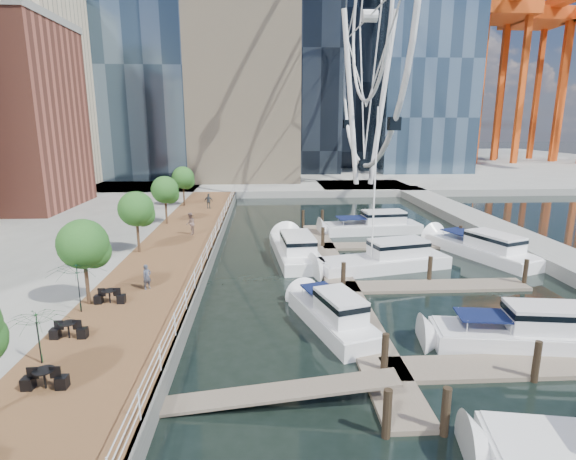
{
  "coord_description": "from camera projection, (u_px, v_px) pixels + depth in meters",
  "views": [
    {
      "loc": [
        -2.03,
        -18.98,
        10.31
      ],
      "look_at": [
        -0.31,
        12.1,
        3.0
      ],
      "focal_mm": 28.0,
      "sensor_mm": 36.0,
      "label": 1
    }
  ],
  "objects": [
    {
      "name": "cafe_tables",
      "position": [
        58.0,
        352.0,
        18.1
      ],
      "size": [
        2.5,
        13.7,
        0.74
      ],
      "color": "black",
      "rests_on": "ground"
    },
    {
      "name": "boardwalk",
      "position": [
        175.0,
        254.0,
        34.89
      ],
      "size": [
        6.0,
        60.0,
        1.0
      ],
      "primitive_type": "cube",
      "color": "brown",
      "rests_on": "ground"
    },
    {
      "name": "ground",
      "position": [
        309.0,
        352.0,
        20.91
      ],
      "size": [
        520.0,
        520.0,
        0.0
      ],
      "primitive_type": "plane",
      "color": "black",
      "rests_on": "ground"
    },
    {
      "name": "railing",
      "position": [
        212.0,
        241.0,
        34.82
      ],
      "size": [
        0.1,
        60.0,
        1.05
      ],
      "primitive_type": null,
      "color": "white",
      "rests_on": "boardwalk"
    },
    {
      "name": "breakwater",
      "position": [
        503.0,
        234.0,
        41.31
      ],
      "size": [
        4.0,
        60.0,
        1.0
      ],
      "primitive_type": "cube",
      "color": "gray",
      "rests_on": "ground"
    },
    {
      "name": "moored_yachts",
      "position": [
        387.0,
        270.0,
        32.68
      ],
      "size": [
        20.14,
        35.17,
        11.5
      ],
      "color": "silver",
      "rests_on": "ground"
    },
    {
      "name": "seawall",
      "position": [
        213.0,
        254.0,
        35.06
      ],
      "size": [
        0.25,
        60.0,
        1.0
      ],
      "primitive_type": "cube",
      "color": "#595954",
      "rests_on": "ground"
    },
    {
      "name": "cafe_seating",
      "position": [
        12.0,
        355.0,
        16.03
      ],
      "size": [
        4.31,
        17.68,
        2.72
      ],
      "color": "#0E3310",
      "rests_on": "ground"
    },
    {
      "name": "ferris_wheel",
      "position": [
        370.0,
        16.0,
        66.29
      ],
      "size": [
        5.8,
        45.6,
        47.8
      ],
      "color": "white",
      "rests_on": "ground"
    },
    {
      "name": "land_far",
      "position": [
        271.0,
        162.0,
        119.94
      ],
      "size": [
        200.0,
        114.0,
        1.0
      ],
      "primitive_type": "cube",
      "color": "gray",
      "rests_on": "ground"
    },
    {
      "name": "yacht_foreground",
      "position": [
        520.0,
        347.0,
        21.35
      ],
      "size": [
        9.18,
        3.61,
        2.15
      ],
      "primitive_type": null,
      "rotation": [
        0.0,
        0.0,
        1.43
      ],
      "color": "silver",
      "rests_on": "ground"
    },
    {
      "name": "pedestrian_mid",
      "position": [
        190.0,
        224.0,
        38.8
      ],
      "size": [
        0.78,
        0.98,
        1.93
      ],
      "primitive_type": "imported",
      "rotation": [
        0.0,
        0.0,
        -1.51
      ],
      "color": "#83645A",
      "rests_on": "boardwalk"
    },
    {
      "name": "street_trees",
      "position": [
        136.0,
        209.0,
        32.93
      ],
      "size": [
        2.6,
        42.6,
        4.6
      ],
      "color": "#3F2B1C",
      "rests_on": "ground"
    },
    {
      "name": "pedestrian_far",
      "position": [
        209.0,
        201.0,
        50.97
      ],
      "size": [
        1.07,
        0.61,
        1.71
      ],
      "primitive_type": "imported",
      "rotation": [
        0.0,
        0.0,
        2.94
      ],
      "color": "#2C3338",
      "rests_on": "boardwalk"
    },
    {
      "name": "port_cranes",
      "position": [
        539.0,
        85.0,
        112.97
      ],
      "size": [
        40.0,
        52.0,
        38.0
      ],
      "color": "#D84C14",
      "rests_on": "ground"
    },
    {
      "name": "pedestrian_near",
      "position": [
        147.0,
        277.0,
        25.96
      ],
      "size": [
        0.62,
        0.63,
        1.47
      ],
      "primitive_type": "imported",
      "rotation": [
        0.0,
        0.0,
        0.84
      ],
      "color": "#474D5F",
      "rests_on": "boardwalk"
    },
    {
      "name": "floating_docks",
      "position": [
        409.0,
        271.0,
        30.93
      ],
      "size": [
        16.0,
        34.0,
        2.6
      ],
      "color": "#6D6051",
      "rests_on": "ground"
    },
    {
      "name": "pier",
      "position": [
        363.0,
        187.0,
        72.1
      ],
      "size": [
        14.0,
        12.0,
        1.0
      ],
      "primitive_type": "cube",
      "color": "gray",
      "rests_on": "ground"
    }
  ]
}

